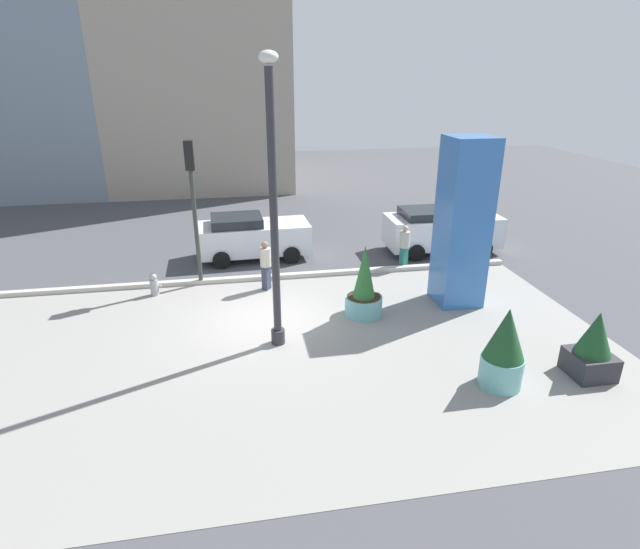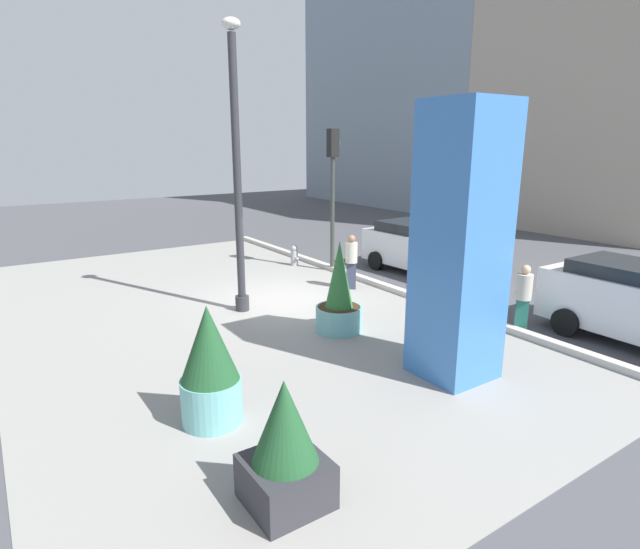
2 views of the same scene
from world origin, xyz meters
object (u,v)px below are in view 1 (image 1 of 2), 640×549
potted_plant_near_left (364,290)px  fire_hydrant (154,284)px  potted_plant_by_pillar (504,349)px  car_curb_west (252,236)px  pedestrian_on_sidewalk (266,263)px  art_pillar_blue (463,224)px  pedestrian_by_curb (404,245)px  car_curb_east (441,229)px  traffic_light_far_side (193,191)px  potted_plant_near_right (593,347)px  lamp_post (274,216)px

potted_plant_near_left → fire_hydrant: 6.75m
potted_plant_by_pillar → potted_plant_near_left: 4.58m
potted_plant_by_pillar → car_curb_west: bearing=117.9°
potted_plant_near_left → pedestrian_on_sidewalk: bearing=138.1°
art_pillar_blue → pedestrian_by_curb: size_ratio=3.13×
car_curb_east → pedestrian_by_curb: size_ratio=2.76×
car_curb_east → pedestrian_by_curb: 2.57m
traffic_light_far_side → art_pillar_blue: bearing=-19.4°
car_curb_east → traffic_light_far_side: bearing=-168.8°
fire_hydrant → car_curb_east: (10.71, 2.51, 0.54)m
fire_hydrant → traffic_light_far_side: 3.23m
car_curb_east → car_curb_west: bearing=176.0°
potted_plant_near_right → pedestrian_by_curb: 7.78m
fire_hydrant → pedestrian_by_curb: size_ratio=0.47×
potted_plant_near_left → pedestrian_on_sidewalk: potted_plant_near_left is taller
potted_plant_near_left → car_curb_east: size_ratio=0.49×
lamp_post → car_curb_east: 9.83m
potted_plant_by_pillar → fire_hydrant: 10.68m
lamp_post → potted_plant_by_pillar: (4.78, -2.80, -2.52)m
potted_plant_by_pillar → fire_hydrant: potted_plant_by_pillar is taller
pedestrian_by_curb → car_curb_west: bearing=158.8°
art_pillar_blue → potted_plant_near_right: art_pillar_blue is taller
pedestrian_by_curb → potted_plant_near_left: bearing=-124.7°
potted_plant_by_pillar → car_curb_east: (2.32, 9.10, -0.04)m
potted_plant_by_pillar → traffic_light_far_side: size_ratio=0.41×
potted_plant_near_left → car_curb_west: potted_plant_near_left is taller
potted_plant_by_pillar → pedestrian_on_sidewalk: 8.03m
fire_hydrant → pedestrian_by_curb: pedestrian_by_curb is taller
art_pillar_blue → pedestrian_on_sidewalk: 6.26m
potted_plant_by_pillar → pedestrian_on_sidewalk: potted_plant_by_pillar is taller
potted_plant_near_right → potted_plant_near_left: size_ratio=0.76×
lamp_post → potted_plant_near_left: size_ratio=3.29×
car_curb_west → pedestrian_by_curb: (5.36, -2.08, 0.02)m
car_curb_west → potted_plant_near_right: bearing=-52.5°
art_pillar_blue → pedestrian_on_sidewalk: (-5.73, 1.95, -1.59)m
art_pillar_blue → potted_plant_by_pillar: art_pillar_blue is taller
lamp_post → potted_plant_near_right: bearing=-21.5°
fire_hydrant → pedestrian_by_curb: bearing=6.3°
lamp_post → car_curb_east: size_ratio=1.60×
potted_plant_near_right → car_curb_west: (-7.36, 9.60, 0.10)m
car_curb_west → car_curb_east: bearing=-4.0°
car_curb_west → pedestrian_on_sidewalk: (0.28, -3.19, 0.06)m
traffic_light_far_side → pedestrian_on_sidewalk: traffic_light_far_side is taller
potted_plant_near_left → car_curb_east: (4.47, 5.06, 0.10)m
pedestrian_by_curb → pedestrian_on_sidewalk: bearing=-167.7°
art_pillar_blue → fire_hydrant: size_ratio=6.71×
car_curb_west → car_curb_east: (7.41, -0.52, 0.04)m
potted_plant_by_pillar → car_curb_west: 10.88m
fire_hydrant → pedestrian_by_curb: (8.66, 0.95, 0.52)m
pedestrian_on_sidewalk → potted_plant_near_left: bearing=-41.9°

